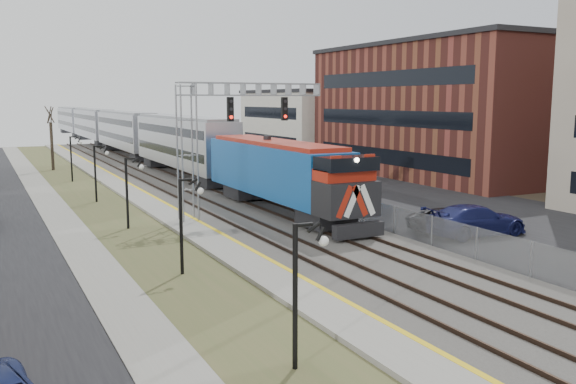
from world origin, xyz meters
TOP-DOWN VIEW (x-y plane):
  - sidewalk at (-7.00, 35.00)m, footprint 2.00×120.00m
  - grass_median at (-4.00, 35.00)m, footprint 4.00×120.00m
  - platform at (-1.00, 35.00)m, footprint 2.00×120.00m
  - ballast_bed at (4.00, 35.00)m, footprint 8.00×120.00m
  - parking_lot at (16.00, 35.00)m, footprint 16.00×120.00m
  - platform_edge at (-0.12, 35.00)m, footprint 0.24×120.00m
  - track_near at (2.00, 35.00)m, footprint 1.58×120.00m
  - track_far at (5.50, 35.00)m, footprint 1.58×120.00m
  - train at (5.50, 75.20)m, footprint 3.00×108.65m
  - signal_gantry at (1.22, 27.99)m, footprint 9.00×1.07m
  - lampposts at (-4.00, 18.29)m, footprint 0.14×62.14m
  - fence at (8.20, 35.00)m, footprint 0.04×120.00m
  - buildings_east at (30.00, 31.18)m, footprint 16.00×76.00m
  - car_lot_c at (11.45, 19.34)m, footprint 4.90×2.87m
  - car_lot_d at (11.96, 17.97)m, footprint 5.80×2.68m
  - car_lot_e at (10.77, 34.99)m, footprint 4.02×2.78m

SIDE VIEW (x-z plane):
  - parking_lot at x=16.00m, z-range 0.00..0.04m
  - grass_median at x=-4.00m, z-range 0.00..0.06m
  - sidewalk at x=-7.00m, z-range 0.00..0.08m
  - ballast_bed at x=4.00m, z-range 0.00..0.20m
  - platform at x=-1.00m, z-range 0.00..0.24m
  - platform_edge at x=-0.12m, z-range 0.24..0.25m
  - track_near at x=2.00m, z-range 0.20..0.35m
  - track_far at x=5.50m, z-range 0.20..0.35m
  - car_lot_e at x=10.77m, z-range 0.00..1.27m
  - car_lot_c at x=11.45m, z-range 0.00..1.28m
  - fence at x=8.20m, z-range 0.00..1.60m
  - car_lot_d at x=11.96m, z-range 0.00..1.64m
  - lampposts at x=-4.00m, z-range 0.00..4.00m
  - train at x=5.50m, z-range 0.28..5.60m
  - signal_gantry at x=1.22m, z-range 1.51..9.66m
  - buildings_east at x=30.00m, z-range -1.19..13.81m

